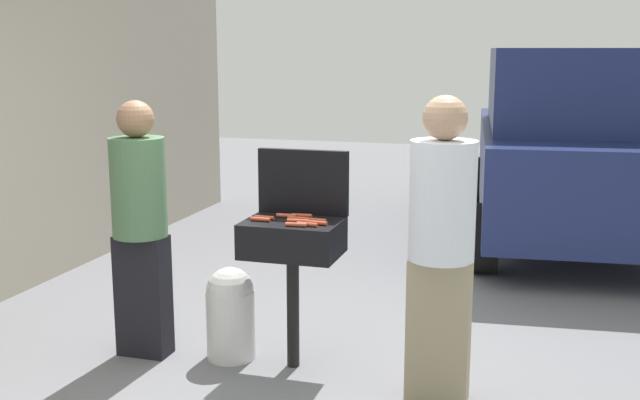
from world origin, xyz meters
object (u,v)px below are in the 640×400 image
at_px(hot_dog_1, 287,216).
at_px(hot_dog_8, 316,220).
at_px(hot_dog_9, 302,216).
at_px(hot_dog_2, 298,219).
at_px(person_left, 140,220).
at_px(hot_dog_6, 260,219).
at_px(bbq_grill, 293,244).
at_px(person_right, 441,240).
at_px(hot_dog_5, 317,223).
at_px(hot_dog_7, 264,217).
at_px(hot_dog_4, 298,221).
at_px(hot_dog_0, 307,224).
at_px(propane_tank, 230,311).
at_px(hot_dog_3, 296,225).
at_px(parked_minivan, 574,144).

xyz_separation_m(hot_dog_1, hot_dog_8, (0.22, -0.07, 0.00)).
bearing_deg(hot_dog_8, hot_dog_9, 141.22).
relative_size(hot_dog_1, hot_dog_9, 1.00).
bearing_deg(hot_dog_2, hot_dog_8, -5.86).
bearing_deg(person_left, hot_dog_6, -12.83).
bearing_deg(bbq_grill, person_right, -13.38).
xyz_separation_m(hot_dog_5, hot_dog_7, (-0.36, 0.05, 0.00)).
relative_size(hot_dog_4, hot_dog_8, 1.00).
bearing_deg(hot_dog_9, hot_dog_1, -162.82).
distance_m(hot_dog_0, hot_dog_9, 0.25).
bearing_deg(propane_tank, hot_dog_1, 10.62).
relative_size(hot_dog_3, hot_dog_8, 1.00).
height_order(hot_dog_3, parked_minivan, parked_minivan).
bearing_deg(hot_dog_0, hot_dog_9, 116.09).
bearing_deg(propane_tank, hot_dog_7, -5.11).
distance_m(hot_dog_7, propane_tank, 0.70).
relative_size(hot_dog_3, hot_dog_7, 1.00).
bearing_deg(hot_dog_2, person_left, -173.78).
bearing_deg(hot_dog_8, hot_dog_3, -117.77).
bearing_deg(bbq_grill, parked_minivan, 66.72).
bearing_deg(parked_minivan, hot_dog_1, 60.01).
distance_m(hot_dog_3, person_right, 0.89).
xyz_separation_m(hot_dog_4, hot_dog_6, (-0.24, -0.02, 0.00)).
distance_m(propane_tank, person_right, 1.56).
distance_m(hot_dog_7, hot_dog_8, 0.34).
bearing_deg(parked_minivan, hot_dog_4, 62.04).
bearing_deg(hot_dog_8, person_left, -175.06).
bearing_deg(propane_tank, hot_dog_4, -6.77).
xyz_separation_m(hot_dog_2, hot_dog_8, (0.12, -0.01, 0.00)).
height_order(hot_dog_1, hot_dog_7, same).
bearing_deg(hot_dog_5, hot_dog_6, -178.97).
xyz_separation_m(hot_dog_7, propane_tank, (-0.26, 0.02, -0.65)).
xyz_separation_m(bbq_grill, hot_dog_0, (0.13, -0.11, 0.16)).
bearing_deg(hot_dog_6, propane_tank, 162.52).
bearing_deg(hot_dog_0, hot_dog_5, 48.87).
bearing_deg(hot_dog_4, hot_dog_6, -174.89).
relative_size(hot_dog_8, parked_minivan, 0.03).
bearing_deg(person_right, hot_dog_4, -16.40).
bearing_deg(bbq_grill, hot_dog_7, -176.19).
height_order(hot_dog_2, hot_dog_8, same).
height_order(hot_dog_6, hot_dog_8, same).
height_order(hot_dog_0, hot_dog_3, same).
bearing_deg(hot_dog_2, hot_dog_6, -157.80).
distance_m(bbq_grill, hot_dog_9, 0.19).
relative_size(hot_dog_7, propane_tank, 0.21).
distance_m(hot_dog_0, parked_minivan, 4.49).
bearing_deg(hot_dog_5, hot_dog_2, 151.71).
bearing_deg(hot_dog_0, person_left, 179.02).
xyz_separation_m(hot_dog_0, hot_dog_5, (0.05, 0.05, 0.00)).
height_order(hot_dog_2, person_right, person_right).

